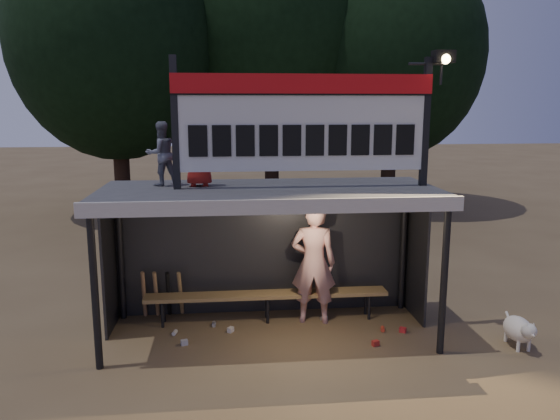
{
  "coord_description": "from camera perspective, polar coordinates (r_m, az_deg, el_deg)",
  "views": [
    {
      "loc": [
        -0.63,
        -8.0,
        3.54
      ],
      "look_at": [
        0.2,
        0.4,
        1.9
      ],
      "focal_mm": 35.0,
      "sensor_mm": 36.0,
      "label": 1
    }
  ],
  "objects": [
    {
      "name": "tree_left",
      "position": [
        18.42,
        -16.88,
        16.69
      ],
      "size": [
        6.46,
        6.46,
        9.27
      ],
      "color": "#301E15",
      "rests_on": "ground"
    },
    {
      "name": "dugout_shelter",
      "position": [
        8.44,
        -1.25,
        -0.59
      ],
      "size": [
        5.1,
        2.08,
        2.32
      ],
      "color": "#39393C",
      "rests_on": "ground"
    },
    {
      "name": "player",
      "position": [
        8.91,
        3.51,
        -5.57
      ],
      "size": [
        0.8,
        0.59,
        2.0
      ],
      "primitive_type": "imported",
      "rotation": [
        0.0,
        0.0,
        2.99
      ],
      "color": "white",
      "rests_on": "ground"
    },
    {
      "name": "litter",
      "position": [
        8.77,
        0.71,
        -12.53
      ],
      "size": [
        3.68,
        1.17,
        0.08
      ],
      "color": "#AF261E",
      "rests_on": "ground"
    },
    {
      "name": "bats",
      "position": [
        9.41,
        -12.2,
        -8.55
      ],
      "size": [
        0.68,
        0.35,
        0.84
      ],
      "color": "#976A46",
      "rests_on": "ground"
    },
    {
      "name": "child_a",
      "position": [
        8.48,
        -12.33,
        5.77
      ],
      "size": [
        0.59,
        0.55,
        0.97
      ],
      "primitive_type": "imported",
      "rotation": [
        0.0,
        0.0,
        3.65
      ],
      "color": "slate",
      "rests_on": "dugout_shelter"
    },
    {
      "name": "tree_mid",
      "position": [
        19.74,
        -0.91,
        18.62
      ],
      "size": [
        7.22,
        7.22,
        10.36
      ],
      "color": "black",
      "rests_on": "ground"
    },
    {
      "name": "dog",
      "position": [
        8.94,
        23.74,
        -11.36
      ],
      "size": [
        0.36,
        0.81,
        0.49
      ],
      "color": "beige",
      "rests_on": "ground"
    },
    {
      "name": "ground",
      "position": [
        8.77,
        -1.07,
        -12.82
      ],
      "size": [
        80.0,
        80.0,
        0.0
      ],
      "primitive_type": "plane",
      "color": "brown",
      "rests_on": "ground"
    },
    {
      "name": "child_b",
      "position": [
        8.3,
        -8.48,
        5.94
      ],
      "size": [
        0.49,
        0.32,
        1.01
      ],
      "primitive_type": "imported",
      "rotation": [
        0.0,
        0.0,
        3.14
      ],
      "color": "#AB201A",
      "rests_on": "dugout_shelter"
    },
    {
      "name": "tree_right",
      "position": [
        19.41,
        11.68,
        15.64
      ],
      "size": [
        6.08,
        6.08,
        8.72
      ],
      "color": "black",
      "rests_on": "ground"
    },
    {
      "name": "scoreboard_assembly",
      "position": [
        8.08,
        2.85,
        9.46
      ],
      "size": [
        4.1,
        0.27,
        1.99
      ],
      "color": "black",
      "rests_on": "dugout_shelter"
    },
    {
      "name": "bench",
      "position": [
        9.12,
        -1.36,
        -8.93
      ],
      "size": [
        4.0,
        0.35,
        0.48
      ],
      "color": "olive",
      "rests_on": "ground"
    }
  ]
}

